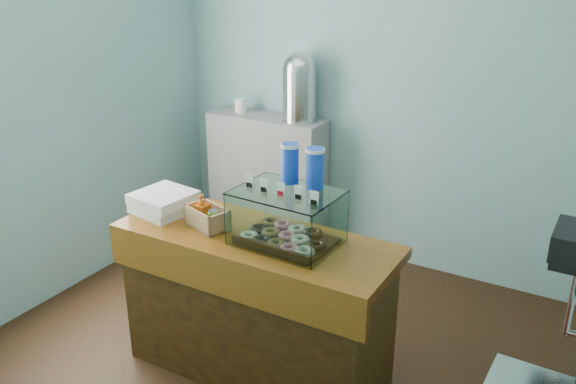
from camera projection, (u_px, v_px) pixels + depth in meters
The scene contains 8 objects.
ground at pixel (279, 348), 3.89m from camera, with size 3.50×3.50×0.00m, color black.
room_shell at pixel (282, 83), 3.25m from camera, with size 3.54×3.04×2.82m.
counter at pixel (256, 305), 3.52m from camera, with size 1.60×0.60×0.90m.
back_shelf at pixel (267, 179), 5.17m from camera, with size 1.00×0.32×1.10m, color gray.
display_case at pixel (290, 212), 3.24m from camera, with size 0.56×0.42×0.51m.
condiment_crate at pixel (207, 216), 3.44m from camera, with size 0.28×0.22×0.18m.
pastry_boxes at pixel (164, 202), 3.64m from camera, with size 0.37×0.37×0.13m.
coffee_urn at pixel (300, 85), 4.73m from camera, with size 0.30×0.30×0.54m.
Camera 1 is at (1.68, -2.78, 2.37)m, focal length 38.00 mm.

